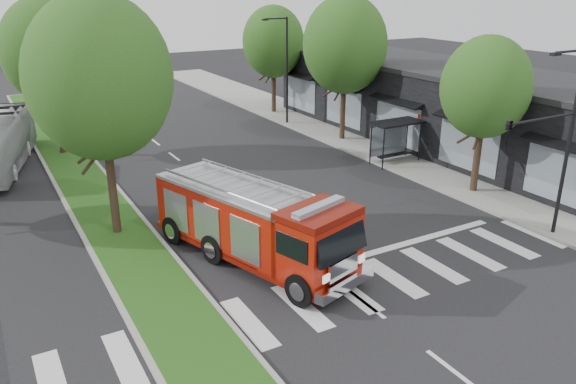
# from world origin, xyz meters

# --- Properties ---
(ground) EXTENTS (140.00, 140.00, 0.00)m
(ground) POSITION_xyz_m (0.00, 0.00, 0.00)
(ground) COLOR black
(ground) RESTS_ON ground
(sidewalk_right) EXTENTS (5.00, 80.00, 0.15)m
(sidewalk_right) POSITION_xyz_m (12.50, 10.00, 0.07)
(sidewalk_right) COLOR gray
(sidewalk_right) RESTS_ON ground
(median) EXTENTS (3.00, 50.00, 0.15)m
(median) POSITION_xyz_m (-6.00, 18.00, 0.08)
(median) COLOR gray
(median) RESTS_ON ground
(storefront_row) EXTENTS (8.00, 30.00, 5.00)m
(storefront_row) POSITION_xyz_m (17.00, 10.00, 2.50)
(storefront_row) COLOR black
(storefront_row) RESTS_ON ground
(bus_shelter) EXTENTS (3.20, 1.60, 2.61)m
(bus_shelter) POSITION_xyz_m (11.20, 8.15, 2.04)
(bus_shelter) COLOR black
(bus_shelter) RESTS_ON ground
(tree_right_near) EXTENTS (4.40, 4.40, 8.05)m
(tree_right_near) POSITION_xyz_m (11.50, 2.00, 5.51)
(tree_right_near) COLOR black
(tree_right_near) RESTS_ON ground
(tree_right_mid) EXTENTS (5.60, 5.60, 9.72)m
(tree_right_mid) POSITION_xyz_m (11.50, 14.00, 6.49)
(tree_right_mid) COLOR black
(tree_right_mid) RESTS_ON ground
(tree_right_far) EXTENTS (5.00, 5.00, 8.73)m
(tree_right_far) POSITION_xyz_m (11.50, 24.00, 5.84)
(tree_right_far) COLOR black
(tree_right_far) RESTS_ON ground
(tree_median_near) EXTENTS (5.80, 5.80, 10.16)m
(tree_median_near) POSITION_xyz_m (-6.00, 6.00, 6.81)
(tree_median_near) COLOR black
(tree_median_near) RESTS_ON ground
(tree_median_far) EXTENTS (5.60, 5.60, 9.72)m
(tree_median_far) POSITION_xyz_m (-6.00, 20.00, 6.49)
(tree_median_far) COLOR black
(tree_median_far) RESTS_ON ground
(streetlight_right_near) EXTENTS (4.08, 0.22, 8.00)m
(streetlight_right_near) POSITION_xyz_m (9.61, -3.50, 4.67)
(streetlight_right_near) COLOR black
(streetlight_right_near) RESTS_ON ground
(streetlight_right_far) EXTENTS (2.11, 0.20, 8.00)m
(streetlight_right_far) POSITION_xyz_m (10.35, 20.00, 4.48)
(streetlight_right_far) COLOR black
(streetlight_right_far) RESTS_ON ground
(fire_engine) EXTENTS (5.42, 9.77, 3.25)m
(fire_engine) POSITION_xyz_m (-1.86, 0.91, 1.56)
(fire_engine) COLOR #610E05
(fire_engine) RESTS_ON ground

